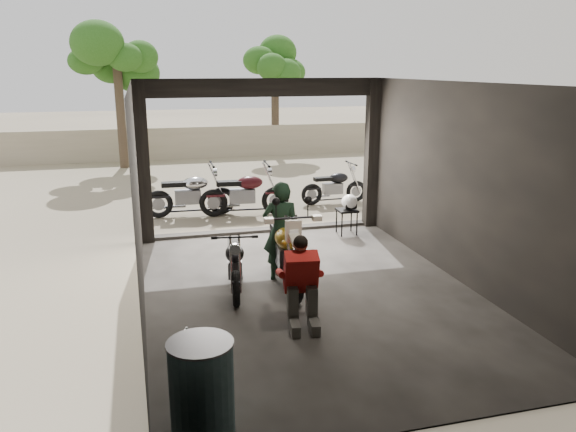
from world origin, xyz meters
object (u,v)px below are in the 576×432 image
mechanic (302,285)px  stool (347,213)px  helmet (349,202)px  left_bike (235,259)px  main_bike (285,246)px  outside_bike_c (334,184)px  oil_drum (202,389)px  outside_bike_a (190,190)px  rider (281,232)px  sign_post (388,148)px  outside_bike_b (244,190)px

mechanic → stool: 4.41m
helmet → left_bike: bearing=-135.1°
main_bike → helmet: (2.00, 2.38, 0.05)m
outside_bike_c → oil_drum: size_ratio=1.63×
oil_drum → outside_bike_a: bearing=85.6°
outside_bike_a → rider: size_ratio=1.10×
outside_bike_a → rider: bearing=-165.3°
outside_bike_c → rider: rider is taller
oil_drum → helmet: bearing=57.7°
main_bike → left_bike: 0.83m
rider → oil_drum: (-1.70, -3.71, -0.36)m
main_bike → rider: (-0.00, 0.22, 0.18)m
sign_post → main_bike: bearing=-155.7°
oil_drum → sign_post: 8.86m
rider → sign_post: size_ratio=0.70×
stool → sign_post: bearing=41.2°
stool → oil_drum: oil_drum is taller
stool → main_bike: bearing=-129.4°
left_bike → stool: (2.77, 2.42, -0.04)m
rider → stool: (1.95, 2.16, -0.36)m
outside_bike_a → mechanic: outside_bike_a is taller
oil_drum → sign_post: (5.12, 7.15, 1.12)m
main_bike → stool: 3.08m
left_bike → outside_bike_b: 4.64m
helmet → stool: bearing=-175.4°
sign_post → outside_bike_b: bearing=142.8°
left_bike → rider: bearing=25.9°
outside_bike_b → outside_bike_c: outside_bike_b is taller
stool → helmet: bearing=0.3°
outside_bike_a → stool: 3.84m
main_bike → left_bike: (-0.81, -0.04, -0.14)m
main_bike → outside_bike_c: main_bike is taller
mechanic → stool: mechanic is taller
main_bike → stool: (1.95, 2.38, -0.18)m
mechanic → main_bike: bearing=92.9°
outside_bike_c → rider: (-2.63, -4.86, 0.31)m
mechanic → left_bike: bearing=122.9°
main_bike → left_bike: bearing=-174.6°
outside_bike_b → stool: bearing=-135.6°
rider → stool: bearing=-116.6°
left_bike → sign_post: bearing=49.2°
main_bike → outside_bike_b: (0.18, 4.49, -0.03)m
outside_bike_b → sign_post: bearing=-100.0°
oil_drum → outside_bike_b: bearing=76.7°
left_bike → helmet: (2.82, 2.42, 0.19)m
main_bike → oil_drum: bearing=-113.6°
mechanic → helmet: (2.15, 3.88, 0.11)m
oil_drum → outside_bike_c: bearing=63.2°
outside_bike_c → sign_post: size_ratio=0.66×
outside_bike_a → mechanic: size_ratio=1.55×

